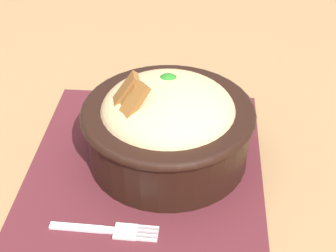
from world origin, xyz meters
TOP-DOWN VIEW (x-y plane):
  - table at (0.00, 0.00)m, footprint 1.32×0.84m
  - placemat at (0.04, 0.01)m, footprint 0.42×0.31m
  - bowl at (-0.02, 0.04)m, footprint 0.22×0.22m
  - fork at (0.12, -0.01)m, footprint 0.02×0.12m

SIDE VIEW (x-z plane):
  - table at x=0.00m, z-range 0.30..1.02m
  - placemat at x=0.04m, z-range 0.72..0.73m
  - fork at x=0.12m, z-range 0.73..0.73m
  - bowl at x=-0.02m, z-range 0.72..0.85m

